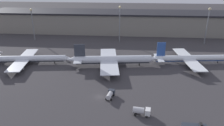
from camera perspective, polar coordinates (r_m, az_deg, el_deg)
name	(u,v)px	position (r m, az deg, el deg)	size (l,w,h in m)	color
ground	(100,97)	(89.18, -3.16, -8.82)	(600.00, 600.00, 0.00)	#383538
terminal_building	(117,22)	(185.26, 1.26, 10.71)	(210.96, 29.82, 16.97)	gray
airplane_1	(26,59)	(127.70, -21.52, 1.01)	(48.05, 34.17, 11.80)	silver
airplane_2	(112,60)	(115.81, -0.10, 0.84)	(49.10, 37.92, 12.38)	silver
airplane_3	(191,58)	(127.34, 19.92, 1.15)	(48.40, 35.03, 12.26)	white
service_vehicle_1	(142,111)	(78.55, 7.72, -12.31)	(6.35, 3.36, 2.95)	white
service_vehicle_3	(110,94)	(87.82, -0.46, -8.16)	(3.53, 6.29, 2.59)	#282D38
lamp_post_0	(32,20)	(170.72, -20.11, 10.52)	(1.80, 1.80, 23.06)	slate
lamp_post_1	(120,19)	(155.27, 2.01, 11.31)	(1.80, 1.80, 25.65)	slate
lamp_post_2	(208,21)	(163.75, 23.74, 9.93)	(1.80, 1.80, 25.06)	slate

